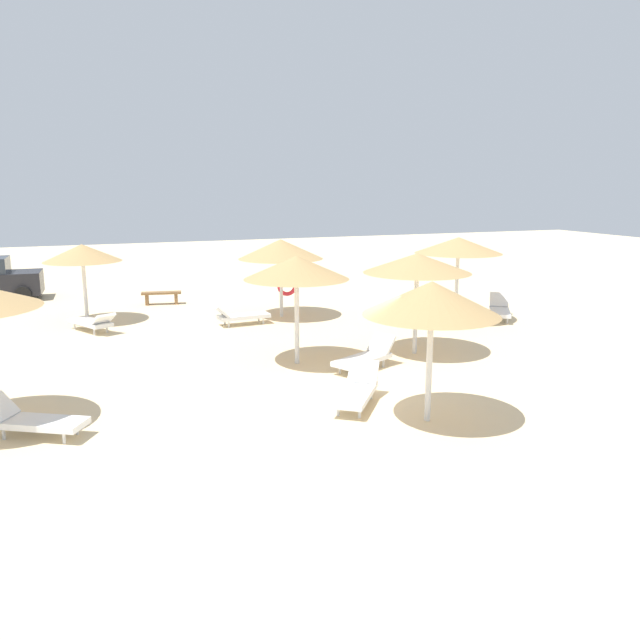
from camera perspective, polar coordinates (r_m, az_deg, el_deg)
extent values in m
plane|color=beige|center=(13.98, 4.46, -7.24)|extent=(80.00, 80.00, 0.00)
cylinder|color=silver|center=(22.25, 12.06, 3.00)|extent=(0.12, 0.12, 2.40)
cone|color=tan|center=(22.09, 12.22, 6.52)|extent=(2.92, 2.92, 0.54)
cylinder|color=silver|center=(17.69, 8.51, 0.73)|extent=(0.12, 0.12, 2.35)
cone|color=tan|center=(17.47, 8.65, 5.04)|extent=(2.92, 2.92, 0.53)
cylinder|color=silver|center=(12.70, 9.69, -4.07)|extent=(0.12, 0.12, 2.24)
cone|color=tan|center=(12.40, 9.91, 1.92)|extent=(2.65, 2.65, 0.66)
cylinder|color=silver|center=(22.46, -3.48, 3.00)|extent=(0.12, 0.12, 2.15)
cone|color=tan|center=(22.29, -3.52, 6.33)|extent=(2.94, 2.94, 0.67)
torus|color=red|center=(22.53, -2.95, 3.03)|extent=(0.71, 0.25, 0.70)
cylinder|color=silver|center=(22.95, -20.17, 2.49)|extent=(0.12, 0.12, 2.16)
cone|color=tan|center=(22.79, -20.40, 5.63)|extent=(2.54, 2.54, 0.57)
cylinder|color=silver|center=(16.54, -2.07, 0.02)|extent=(0.12, 0.12, 2.32)
cone|color=tan|center=(16.31, -2.11, 4.70)|extent=(2.70, 2.70, 0.59)
cube|color=white|center=(13.06, -23.66, -8.36)|extent=(1.79, 1.41, 0.12)
cylinder|color=silver|center=(13.28, -26.31, -9.06)|extent=(0.06, 0.06, 0.22)
cylinder|color=silver|center=(13.62, -25.24, -8.45)|extent=(0.06, 0.06, 0.22)
cylinder|color=silver|center=(12.64, -21.82, -9.71)|extent=(0.06, 0.06, 0.22)
cylinder|color=silver|center=(12.99, -20.82, -9.04)|extent=(0.06, 0.06, 0.22)
cube|color=white|center=(22.88, 15.71, 0.71)|extent=(1.47, 1.77, 0.12)
cube|color=white|center=(23.61, 15.64, 1.76)|extent=(0.75, 0.67, 0.49)
cylinder|color=silver|center=(23.49, 15.07, 0.61)|extent=(0.06, 0.06, 0.22)
cylinder|color=silver|center=(23.52, 16.14, 0.57)|extent=(0.06, 0.06, 0.22)
cylinder|color=silver|center=(22.31, 15.21, 0.01)|extent=(0.06, 0.06, 0.22)
cylinder|color=silver|center=(22.34, 16.33, -0.04)|extent=(0.06, 0.06, 0.22)
cube|color=white|center=(16.14, 3.77, -3.53)|extent=(1.81, 1.34, 0.12)
cube|color=white|center=(16.68, 5.49, -2.10)|extent=(0.67, 0.76, 0.46)
cylinder|color=silver|center=(16.77, 4.45, -3.54)|extent=(0.06, 0.06, 0.22)
cylinder|color=silver|center=(16.51, 5.66, -3.81)|extent=(0.06, 0.06, 0.22)
cylinder|color=silver|center=(15.87, 1.79, -4.41)|extent=(0.06, 0.06, 0.22)
cylinder|color=silver|center=(15.60, 3.02, -4.72)|extent=(0.06, 0.06, 0.22)
cube|color=white|center=(13.53, 3.17, -6.63)|extent=(1.53, 1.75, 0.12)
cube|color=white|center=(14.19, 3.89, -4.60)|extent=(0.77, 0.72, 0.47)
cylinder|color=silver|center=(14.18, 2.82, -6.45)|extent=(0.06, 0.06, 0.22)
cylinder|color=silver|center=(14.10, 4.57, -6.59)|extent=(0.06, 0.06, 0.22)
cylinder|color=silver|center=(13.08, 1.63, -8.07)|extent=(0.06, 0.06, 0.22)
cylinder|color=silver|center=(12.99, 3.53, -8.24)|extent=(0.06, 0.06, 0.22)
cube|color=white|center=(21.44, -6.78, 0.34)|extent=(1.74, 0.77, 0.12)
cube|color=white|center=(21.15, -8.85, 0.78)|extent=(0.52, 0.67, 0.42)
cylinder|color=silver|center=(21.09, -8.12, -0.37)|extent=(0.06, 0.06, 0.22)
cylinder|color=silver|center=(21.50, -8.47, -0.14)|extent=(0.06, 0.06, 0.22)
cylinder|color=silver|center=(21.46, -5.07, -0.07)|extent=(0.06, 0.06, 0.22)
cylinder|color=silver|center=(21.87, -5.47, 0.15)|extent=(0.06, 0.06, 0.22)
cube|color=white|center=(21.62, -19.76, -0.20)|extent=(1.36, 1.80, 0.12)
cube|color=white|center=(20.89, -18.73, 0.08)|extent=(0.80, 0.74, 0.38)
cylinder|color=silver|center=(21.25, -18.42, -0.78)|extent=(0.06, 0.06, 0.22)
cylinder|color=silver|center=(21.04, -19.45, -0.98)|extent=(0.06, 0.06, 0.22)
cylinder|color=silver|center=(22.27, -20.00, -0.32)|extent=(0.06, 0.06, 0.22)
cylinder|color=silver|center=(22.07, -21.00, -0.50)|extent=(0.06, 0.06, 0.22)
cube|color=brown|center=(25.56, -13.94, 2.36)|extent=(1.55, 0.65, 0.08)
cube|color=brown|center=(25.63, -15.14, 1.76)|extent=(0.18, 0.38, 0.41)
cube|color=brown|center=(25.58, -12.68, 1.87)|extent=(0.18, 0.38, 0.41)
cylinder|color=black|center=(29.56, -24.53, 2.64)|extent=(0.65, 0.25, 0.64)
cylinder|color=black|center=(27.83, -24.91, 2.08)|extent=(0.65, 0.25, 0.64)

